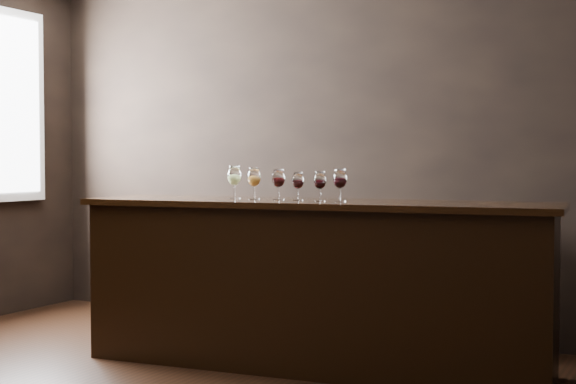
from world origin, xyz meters
The scene contains 10 objects.
room_shell centered at (-0.23, 0.11, 1.81)m, with size 5.02×4.52×2.81m.
bar_counter centered at (0.53, 1.14, 0.50)m, with size 2.87×0.62×1.01m, color black.
bar_top centered at (0.53, 1.14, 1.02)m, with size 2.97×0.69×0.04m, color black.
back_bar_shelf centered at (-0.31, 2.03, 0.48)m, with size 2.67×0.40×0.96m, color black.
glass_white centered at (-0.04, 1.14, 1.19)m, with size 0.09×0.09×0.21m.
glass_amber centered at (0.13, 1.11, 1.18)m, with size 0.09×0.09×0.21m.
glass_red_a centered at (0.29, 1.14, 1.18)m, with size 0.08×0.08×0.20m.
glass_red_b centered at (0.43, 1.14, 1.16)m, with size 0.07×0.07×0.18m.
glass_red_c centered at (0.59, 1.12, 1.17)m, with size 0.08×0.08×0.18m.
glass_red_d centered at (0.72, 1.12, 1.18)m, with size 0.08×0.08×0.20m.
Camera 1 is at (2.74, -3.29, 1.30)m, focal length 50.00 mm.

